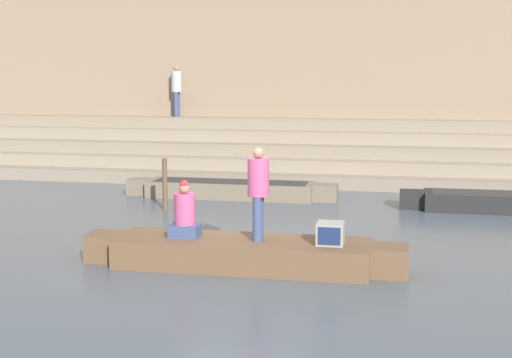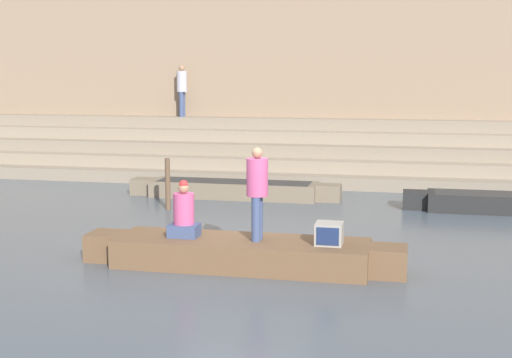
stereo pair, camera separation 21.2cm
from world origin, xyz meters
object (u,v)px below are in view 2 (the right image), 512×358
Objects in this scene: person_rowing at (184,215)px; mooring_post at (168,184)px; rowboat_main at (241,252)px; person_standing at (257,188)px; person_on_steps at (182,87)px; tv_set at (329,234)px; moored_boat_distant at (234,189)px.

person_rowing reaches higher than mooring_post.
person_standing reaches higher than rowboat_main.
person_standing is 12.93m from person_on_steps.
person_rowing is 12.55m from person_on_steps.
person_standing is 3.55× the size of tv_set.
moored_boat_distant is (-3.40, 6.90, -0.45)m from tv_set.
moored_boat_distant is 3.31× the size of person_on_steps.
rowboat_main is 12.49× the size of tv_set.
rowboat_main is 5.70m from mooring_post.
person_rowing reaches higher than rowboat_main.
rowboat_main is at bearing -76.57° from moored_boat_distant.
rowboat_main is 0.98× the size of moored_boat_distant.
person_on_steps is (-5.20, 11.74, 1.48)m from person_standing.
person_rowing is at bearing -85.04° from moored_boat_distant.
person_standing is at bearing 6.19° from rowboat_main.
person_standing is at bearing -179.85° from tv_set.
person_rowing is (-1.33, -0.03, -0.53)m from person_standing.
tv_set is (1.55, -0.05, 0.43)m from rowboat_main.
rowboat_main is at bearing 2.18° from person_rowing.
rowboat_main is at bearing 178.70° from person_standing.
person_on_steps is at bearing 122.00° from tv_set.
person_rowing is 0.58× the size of person_on_steps.
person_on_steps reaches higher than tv_set.
person_on_steps is (-3.07, 4.91, 2.67)m from moored_boat_distant.
person_on_steps reaches higher than mooring_post.
person_on_steps is (-3.87, 11.77, 2.01)m from person_rowing.
person_standing is 7.26m from moored_boat_distant.
tv_set is 0.08× the size of moored_boat_distant.
person_on_steps is at bearing 120.29° from moored_boat_distant.
moored_boat_distant is (-1.85, 6.85, -0.03)m from rowboat_main.
mooring_post is at bearing -93.47° from person_on_steps.
tv_set reaches higher than rowboat_main.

